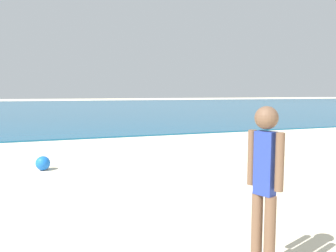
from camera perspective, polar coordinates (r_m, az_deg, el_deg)
The scene contains 3 objects.
water at distance 43.14m, azimuth -17.38°, elevation 3.11°, with size 160.00×60.00×0.06m, color #14567F.
person_standing at distance 3.37m, azimuth 16.00°, elevation -8.96°, with size 0.22×0.36×1.66m.
beach_ball at distance 8.30m, azimuth -20.37°, elevation -5.91°, with size 0.33×0.33×0.33m, color blue.
Camera 1 is at (-2.23, 1.32, 1.78)m, focal length 36.10 mm.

